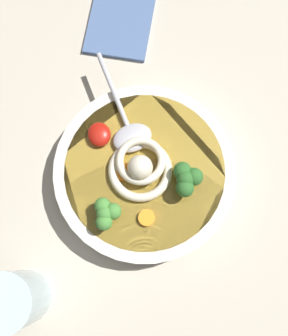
{
  "coord_description": "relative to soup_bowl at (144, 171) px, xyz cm",
  "views": [
    {
      "loc": [
        -12.81,
        6.36,
        66.63
      ],
      "look_at": [
        0.31,
        2.27,
        8.57
      ],
      "focal_mm": 42.43,
      "sensor_mm": 36.0,
      "label": 1
    }
  ],
  "objects": [
    {
      "name": "carrot_slice_front",
      "position": [
        -7.3,
        1.88,
        2.56
      ],
      "size": [
        2.43,
        2.43,
        0.72
      ],
      "primitive_type": "cylinder",
      "color": "orange",
      "rests_on": "soup_bowl"
    },
    {
      "name": "folded_napkin",
      "position": [
        29.13,
        -4.98,
        -1.95
      ],
      "size": [
        20.45,
        17.55,
        0.8
      ],
      "primitive_type": "cube",
      "rotation": [
        0.0,
        0.0,
        -0.47
      ],
      "color": "#4C6693",
      "rests_on": "table_slab"
    },
    {
      "name": "soup_bowl",
      "position": [
        0.0,
        0.0,
        0.0
      ],
      "size": [
        27.65,
        27.65,
        4.55
      ],
      "color": "silver",
      "rests_on": "table_slab"
    },
    {
      "name": "table_slab",
      "position": [
        -0.31,
        -2.27,
        -4.36
      ],
      "size": [
        111.51,
        111.51,
        4.02
      ],
      "primitive_type": "cube",
      "color": "#BCB29E",
      "rests_on": "ground"
    },
    {
      "name": "noodle_pile",
      "position": [
        0.35,
        0.57,
        3.52
      ],
      "size": [
        10.53,
        10.32,
        4.23
      ],
      "color": "beige",
      "rests_on": "soup_bowl"
    },
    {
      "name": "chili_sauce_dollop",
      "position": [
        6.82,
        4.97,
        3.07
      ],
      "size": [
        3.85,
        3.46,
        1.73
      ],
      "primitive_type": "ellipsoid",
      "color": "#B2190F",
      "rests_on": "soup_bowl"
    },
    {
      "name": "drinking_glass",
      "position": [
        -12.71,
        22.67,
        3.16
      ],
      "size": [
        7.99,
        7.99,
        11.02
      ],
      "primitive_type": "cylinder",
      "color": "silver",
      "rests_on": "table_slab"
    },
    {
      "name": "broccoli_floret_rear",
      "position": [
        -5.18,
        7.21,
        4.52
      ],
      "size": [
        4.68,
        4.02,
        3.7
      ],
      "color": "#7A9E60",
      "rests_on": "soup_bowl"
    },
    {
      "name": "carrot_slice_extra_b",
      "position": [
        0.28,
        3.25,
        2.56
      ],
      "size": [
        2.71,
        2.71,
        0.71
      ],
      "primitive_type": "cylinder",
      "color": "orange",
      "rests_on": "soup_bowl"
    },
    {
      "name": "broccoli_floret_right",
      "position": [
        -3.9,
        -5.17,
        4.76
      ],
      "size": [
        5.16,
        4.44,
        4.08
      ],
      "color": "#7A9E60",
      "rests_on": "soup_bowl"
    },
    {
      "name": "soup_spoon",
      "position": [
        6.21,
        0.45,
        3.0
      ],
      "size": [
        17.4,
        6.3,
        1.6
      ],
      "rotation": [
        0.0,
        0.0,
        0.07
      ],
      "color": "#B7B7BC",
      "rests_on": "soup_bowl"
    }
  ]
}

